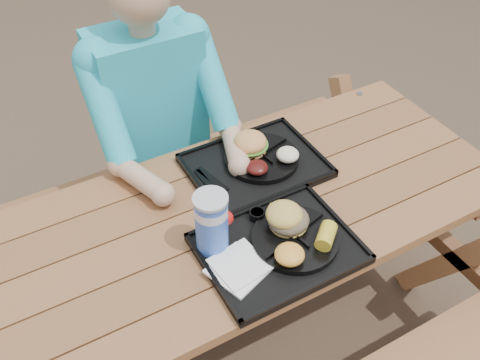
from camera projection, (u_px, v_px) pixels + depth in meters
ground at (240, 334)px, 2.23m from camera, size 60.00×60.00×0.00m
picnic_table at (240, 280)px, 1.97m from camera, size 1.80×1.49×0.75m
tray_near at (278, 249)px, 1.58m from camera, size 0.45×0.35×0.02m
tray_far at (255, 166)px, 1.85m from camera, size 0.45×0.35×0.02m
plate_near at (295, 239)px, 1.59m from camera, size 0.26×0.26×0.02m
plate_far at (261, 158)px, 1.86m from camera, size 0.26×0.26×0.02m
napkin_stack at (238, 269)px, 1.51m from camera, size 0.18×0.18×0.02m
soda_cup at (212, 224)px, 1.51m from camera, size 0.09×0.09×0.19m
condiment_bbq at (257, 215)px, 1.65m from camera, size 0.05×0.05×0.03m
condiment_mustard at (275, 210)px, 1.67m from camera, size 0.05×0.05×0.03m
sandwich at (289, 212)px, 1.57m from camera, size 0.12×0.12×0.12m
mac_cheese at (290, 254)px, 1.50m from camera, size 0.09×0.09×0.04m
corn_cob at (326, 236)px, 1.55m from camera, size 0.12×0.12×0.05m
cutlery_far at (212, 179)px, 1.79m from camera, size 0.06×0.15×0.01m
burger at (250, 138)px, 1.83m from camera, size 0.12×0.12×0.11m
baked_beans at (257, 167)px, 1.78m from camera, size 0.08×0.08×0.03m
potato_salad at (288, 155)px, 1.82m from camera, size 0.08×0.08×0.04m
diner at (158, 145)px, 2.13m from camera, size 0.48×0.84×1.28m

